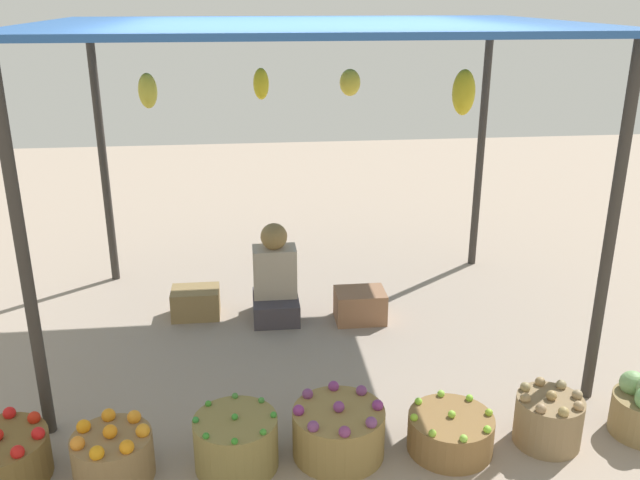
{
  "coord_description": "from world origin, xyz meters",
  "views": [
    {
      "loc": [
        -0.46,
        -4.73,
        2.45
      ],
      "look_at": [
        0.0,
        -0.63,
        0.95
      ],
      "focal_mm": 38.14,
      "sensor_mm": 36.0,
      "label": 1
    }
  ],
  "objects_px": {
    "basket_limes": "(450,433)",
    "vendor_person": "(275,282)",
    "basket_oranges": "(113,455)",
    "basket_purple_onions": "(338,431)",
    "basket_green_chilies": "(236,442)",
    "basket_red_tomatoes": "(1,458)",
    "wooden_crate_stacked_rear": "(360,305)",
    "wooden_crate_near_vendor": "(196,303)",
    "basket_potatoes": "(548,419)"
  },
  "relations": [
    {
      "from": "basket_green_chilies",
      "to": "basket_limes",
      "type": "height_order",
      "value": "basket_green_chilies"
    },
    {
      "from": "basket_oranges",
      "to": "wooden_crate_near_vendor",
      "type": "xyz_separation_m",
      "value": [
        0.32,
        1.91,
        -0.02
      ]
    },
    {
      "from": "basket_limes",
      "to": "wooden_crate_stacked_rear",
      "type": "height_order",
      "value": "basket_limes"
    },
    {
      "from": "basket_red_tomatoes",
      "to": "wooden_crate_stacked_rear",
      "type": "xyz_separation_m",
      "value": [
        2.21,
        1.64,
        -0.0
      ]
    },
    {
      "from": "basket_oranges",
      "to": "basket_green_chilies",
      "type": "relative_size",
      "value": 0.93
    },
    {
      "from": "basket_green_chilies",
      "to": "basket_purple_onions",
      "type": "xyz_separation_m",
      "value": [
        0.57,
        0.04,
        -0.01
      ]
    },
    {
      "from": "basket_red_tomatoes",
      "to": "basket_green_chilies",
      "type": "bearing_deg",
      "value": -1.48
    },
    {
      "from": "basket_green_chilies",
      "to": "basket_limes",
      "type": "relative_size",
      "value": 0.95
    },
    {
      "from": "basket_red_tomatoes",
      "to": "wooden_crate_near_vendor",
      "type": "distance_m",
      "value": 2.08
    },
    {
      "from": "basket_purple_onions",
      "to": "basket_potatoes",
      "type": "relative_size",
      "value": 1.36
    },
    {
      "from": "basket_purple_onions",
      "to": "wooden_crate_stacked_rear",
      "type": "distance_m",
      "value": 1.68
    },
    {
      "from": "basket_red_tomatoes",
      "to": "basket_limes",
      "type": "xyz_separation_m",
      "value": [
        2.45,
        -0.03,
        -0.02
      ]
    },
    {
      "from": "basket_red_tomatoes",
      "to": "basket_limes",
      "type": "bearing_deg",
      "value": -0.6
    },
    {
      "from": "basket_green_chilies",
      "to": "wooden_crate_near_vendor",
      "type": "xyz_separation_m",
      "value": [
        -0.33,
        1.9,
        -0.03
      ]
    },
    {
      "from": "wooden_crate_stacked_rear",
      "to": "basket_limes",
      "type": "bearing_deg",
      "value": -81.93
    },
    {
      "from": "basket_red_tomatoes",
      "to": "basket_green_chilies",
      "type": "relative_size",
      "value": 1.1
    },
    {
      "from": "basket_oranges",
      "to": "wooden_crate_stacked_rear",
      "type": "bearing_deg",
      "value": 46.25
    },
    {
      "from": "basket_red_tomatoes",
      "to": "wooden_crate_near_vendor",
      "type": "height_order",
      "value": "basket_red_tomatoes"
    },
    {
      "from": "basket_oranges",
      "to": "wooden_crate_stacked_rear",
      "type": "relative_size",
      "value": 1.09
    },
    {
      "from": "basket_green_chilies",
      "to": "wooden_crate_stacked_rear",
      "type": "relative_size",
      "value": 1.18
    },
    {
      "from": "basket_green_chilies",
      "to": "basket_purple_onions",
      "type": "bearing_deg",
      "value": 4.13
    },
    {
      "from": "basket_green_chilies",
      "to": "wooden_crate_near_vendor",
      "type": "distance_m",
      "value": 1.92
    },
    {
      "from": "basket_oranges",
      "to": "basket_limes",
      "type": "xyz_separation_m",
      "value": [
        1.86,
        0.03,
        -0.03
      ]
    },
    {
      "from": "basket_oranges",
      "to": "basket_purple_onions",
      "type": "xyz_separation_m",
      "value": [
        1.22,
        0.06,
        0.01
      ]
    },
    {
      "from": "vendor_person",
      "to": "basket_green_chilies",
      "type": "bearing_deg",
      "value": -99.61
    },
    {
      "from": "basket_red_tomatoes",
      "to": "basket_purple_onions",
      "type": "xyz_separation_m",
      "value": [
        1.81,
        0.01,
        0.01
      ]
    },
    {
      "from": "basket_limes",
      "to": "wooden_crate_near_vendor",
      "type": "xyz_separation_m",
      "value": [
        -1.54,
        1.89,
        0.01
      ]
    },
    {
      "from": "basket_green_chilies",
      "to": "basket_limes",
      "type": "bearing_deg",
      "value": 0.3
    },
    {
      "from": "basket_red_tomatoes",
      "to": "basket_potatoes",
      "type": "relative_size",
      "value": 1.33
    },
    {
      "from": "basket_oranges",
      "to": "basket_green_chilies",
      "type": "distance_m",
      "value": 0.65
    },
    {
      "from": "vendor_person",
      "to": "basket_potatoes",
      "type": "distance_m",
      "value": 2.34
    },
    {
      "from": "basket_potatoes",
      "to": "wooden_crate_stacked_rear",
      "type": "bearing_deg",
      "value": 115.96
    },
    {
      "from": "basket_limes",
      "to": "vendor_person",
      "type": "bearing_deg",
      "value": 116.36
    },
    {
      "from": "basket_purple_onions",
      "to": "basket_limes",
      "type": "xyz_separation_m",
      "value": [
        0.64,
        -0.03,
        -0.04
      ]
    },
    {
      "from": "vendor_person",
      "to": "basket_oranges",
      "type": "bearing_deg",
      "value": -117.61
    },
    {
      "from": "basket_red_tomatoes",
      "to": "basket_purple_onions",
      "type": "relative_size",
      "value": 0.97
    },
    {
      "from": "basket_oranges",
      "to": "basket_purple_onions",
      "type": "distance_m",
      "value": 1.22
    },
    {
      "from": "basket_red_tomatoes",
      "to": "basket_green_chilies",
      "type": "xyz_separation_m",
      "value": [
        1.24,
        -0.03,
        0.02
      ]
    },
    {
      "from": "basket_oranges",
      "to": "wooden_crate_near_vendor",
      "type": "height_order",
      "value": "basket_oranges"
    },
    {
      "from": "vendor_person",
      "to": "basket_oranges",
      "type": "xyz_separation_m",
      "value": [
        -0.96,
        -1.84,
        -0.16
      ]
    },
    {
      "from": "basket_red_tomatoes",
      "to": "basket_oranges",
      "type": "height_order",
      "value": "basket_oranges"
    },
    {
      "from": "wooden_crate_stacked_rear",
      "to": "basket_oranges",
      "type": "bearing_deg",
      "value": -133.75
    },
    {
      "from": "basket_potatoes",
      "to": "wooden_crate_near_vendor",
      "type": "height_order",
      "value": "basket_potatoes"
    },
    {
      "from": "vendor_person",
      "to": "basket_green_chilies",
      "type": "relative_size",
      "value": 1.7
    },
    {
      "from": "wooden_crate_near_vendor",
      "to": "basket_purple_onions",
      "type": "bearing_deg",
      "value": -64.17
    },
    {
      "from": "basket_purple_onions",
      "to": "basket_limes",
      "type": "relative_size",
      "value": 1.07
    },
    {
      "from": "basket_limes",
      "to": "basket_green_chilies",
      "type": "bearing_deg",
      "value": -179.7
    },
    {
      "from": "vendor_person",
      "to": "basket_potatoes",
      "type": "relative_size",
      "value": 2.05
    },
    {
      "from": "basket_red_tomatoes",
      "to": "basket_potatoes",
      "type": "bearing_deg",
      "value": -0.47
    },
    {
      "from": "basket_limes",
      "to": "wooden_crate_near_vendor",
      "type": "bearing_deg",
      "value": 129.12
    }
  ]
}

